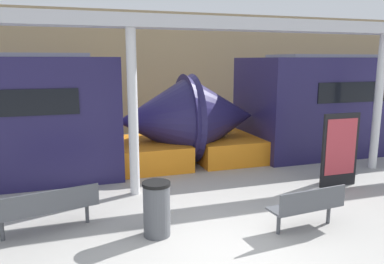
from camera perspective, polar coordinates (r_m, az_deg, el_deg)
ground_plane at (r=6.23m, az=4.89°, el=-18.23°), size 60.00×60.00×0.00m
station_wall at (r=15.78m, az=-10.25°, el=8.83°), size 56.00×0.20×5.00m
bench_near at (r=7.12m, az=17.28°, el=-10.54°), size 1.45×0.56×0.81m
bench_far at (r=7.19m, az=-21.31°, el=-10.57°), size 1.86×0.81×0.81m
trash_bin at (r=6.66m, az=-5.40°, el=-11.57°), size 0.49×0.49×0.97m
poster_board at (r=9.67m, az=21.61°, el=-2.54°), size 1.00×0.07×1.79m
support_column_near at (r=8.39m, az=-8.99°, el=2.72°), size 0.22×0.22×3.70m
support_column_far at (r=11.58m, az=26.49°, el=3.94°), size 0.22×0.22×3.70m
canopy_beam at (r=8.35m, az=-9.41°, el=16.37°), size 28.00×0.60×0.28m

